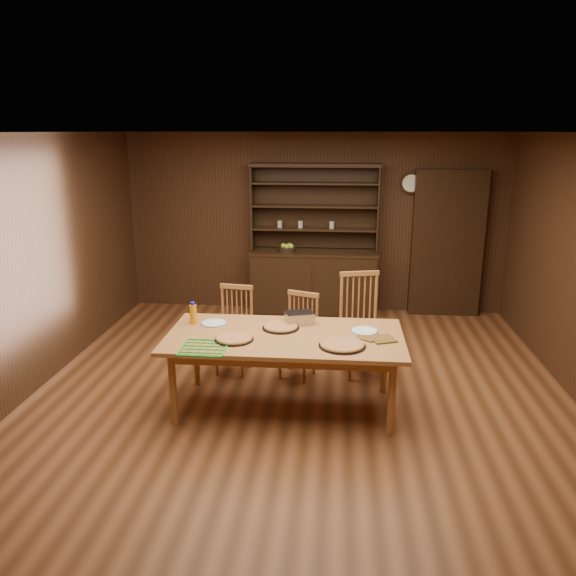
# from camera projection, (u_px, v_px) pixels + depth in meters

# --- Properties ---
(floor) EXTENTS (6.00, 6.00, 0.00)m
(floor) POSITION_uv_depth(u_px,v_px,m) (300.00, 397.00, 5.70)
(floor) COLOR brown
(floor) RESTS_ON ground
(room_shell) EXTENTS (6.00, 6.00, 6.00)m
(room_shell) POSITION_uv_depth(u_px,v_px,m) (301.00, 245.00, 5.28)
(room_shell) COLOR white
(room_shell) RESTS_ON floor
(china_hutch) EXTENTS (1.84, 0.52, 2.17)m
(china_hutch) POSITION_uv_depth(u_px,v_px,m) (313.00, 274.00, 8.18)
(china_hutch) COLOR black
(china_hutch) RESTS_ON floor
(doorway) EXTENTS (1.00, 0.18, 2.10)m
(doorway) POSITION_uv_depth(u_px,v_px,m) (447.00, 244.00, 8.03)
(doorway) COLOR black
(doorway) RESTS_ON floor
(wall_clock) EXTENTS (0.30, 0.05, 0.30)m
(wall_clock) POSITION_uv_depth(u_px,v_px,m) (411.00, 183.00, 7.90)
(wall_clock) COLOR black
(wall_clock) RESTS_ON room_shell
(dining_table) EXTENTS (2.24, 1.12, 0.75)m
(dining_table) POSITION_uv_depth(u_px,v_px,m) (285.00, 341.00, 5.33)
(dining_table) COLOR #B3763E
(dining_table) RESTS_ON floor
(chair_left) EXTENTS (0.44, 0.43, 0.97)m
(chair_left) POSITION_uv_depth(u_px,v_px,m) (235.00, 326.00, 6.26)
(chair_left) COLOR #A66139
(chair_left) RESTS_ON floor
(chair_center) EXTENTS (0.48, 0.47, 0.93)m
(chair_center) POSITION_uv_depth(u_px,v_px,m) (300.00, 332.00, 6.12)
(chair_center) COLOR #A66139
(chair_center) RESTS_ON floor
(chair_right) EXTENTS (0.56, 0.54, 1.13)m
(chair_right) POSITION_uv_depth(u_px,v_px,m) (360.00, 320.00, 6.19)
(chair_right) COLOR #A66139
(chair_right) RESTS_ON floor
(pizza_left) EXTENTS (0.36, 0.36, 0.04)m
(pizza_left) POSITION_uv_depth(u_px,v_px,m) (234.00, 338.00, 5.18)
(pizza_left) COLOR black
(pizza_left) RESTS_ON dining_table
(pizza_right) EXTENTS (0.42, 0.42, 0.04)m
(pizza_right) POSITION_uv_depth(u_px,v_px,m) (342.00, 345.00, 5.02)
(pizza_right) COLOR black
(pizza_right) RESTS_ON dining_table
(pizza_center) EXTENTS (0.36, 0.36, 0.04)m
(pizza_center) POSITION_uv_depth(u_px,v_px,m) (281.00, 327.00, 5.48)
(pizza_center) COLOR black
(pizza_center) RESTS_ON dining_table
(cooling_rack) EXTENTS (0.40, 0.40, 0.02)m
(cooling_rack) POSITION_uv_depth(u_px,v_px,m) (204.00, 347.00, 4.98)
(cooling_rack) COLOR green
(cooling_rack) RESTS_ON dining_table
(plate_left) EXTENTS (0.26, 0.26, 0.02)m
(plate_left) POSITION_uv_depth(u_px,v_px,m) (214.00, 323.00, 5.61)
(plate_left) COLOR white
(plate_left) RESTS_ON dining_table
(plate_right) EXTENTS (0.26, 0.26, 0.02)m
(plate_right) POSITION_uv_depth(u_px,v_px,m) (364.00, 331.00, 5.39)
(plate_right) COLOR white
(plate_right) RESTS_ON dining_table
(foil_dish) EXTENTS (0.32, 0.27, 0.11)m
(foil_dish) POSITION_uv_depth(u_px,v_px,m) (299.00, 318.00, 5.63)
(foil_dish) COLOR silver
(foil_dish) RESTS_ON dining_table
(juice_bottle) EXTENTS (0.07, 0.07, 0.22)m
(juice_bottle) POSITION_uv_depth(u_px,v_px,m) (193.00, 314.00, 5.60)
(juice_bottle) COLOR orange
(juice_bottle) RESTS_ON dining_table
(pot_holder_a) EXTENTS (0.27, 0.27, 0.02)m
(pot_holder_a) POSITION_uv_depth(u_px,v_px,m) (383.00, 339.00, 5.18)
(pot_holder_a) COLOR maroon
(pot_holder_a) RESTS_ON dining_table
(pot_holder_b) EXTENTS (0.25, 0.25, 0.01)m
(pot_holder_b) POSITION_uv_depth(u_px,v_px,m) (368.00, 337.00, 5.23)
(pot_holder_b) COLOR maroon
(pot_holder_b) RESTS_ON dining_table
(fruit_bowl) EXTENTS (0.26, 0.26, 0.12)m
(fruit_bowl) POSITION_uv_depth(u_px,v_px,m) (287.00, 248.00, 8.05)
(fruit_bowl) COLOR black
(fruit_bowl) RESTS_ON china_hutch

